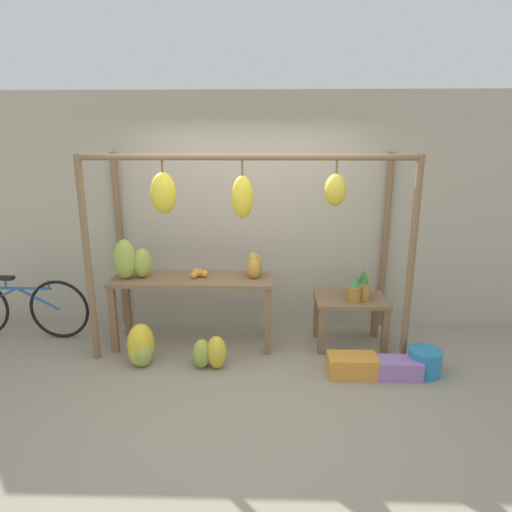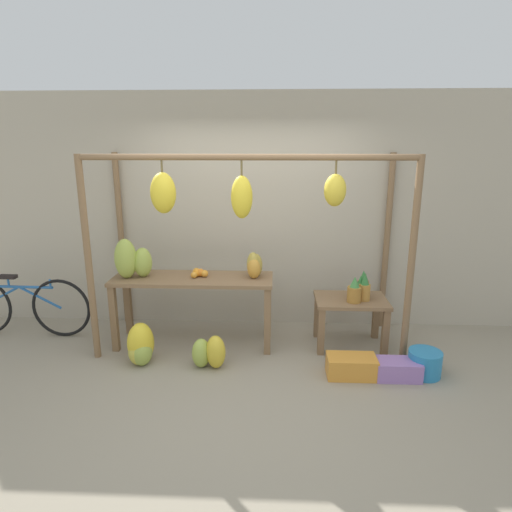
% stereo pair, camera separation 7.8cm
% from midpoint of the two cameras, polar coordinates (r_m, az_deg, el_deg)
% --- Properties ---
extents(ground_plane, '(20.00, 20.00, 0.00)m').
position_cam_midpoint_polar(ground_plane, '(4.17, -1.04, -17.14)').
color(ground_plane, gray).
extents(shop_wall_back, '(8.00, 0.08, 2.80)m').
position_cam_midpoint_polar(shop_wall_back, '(5.20, -0.02, 5.78)').
color(shop_wall_back, '#B2A893').
rests_on(shop_wall_back, ground_plane).
extents(stall_awning, '(3.29, 1.10, 2.12)m').
position_cam_midpoint_polar(stall_awning, '(4.34, -1.58, 5.45)').
color(stall_awning, brown).
rests_on(stall_awning, ground_plane).
extents(display_table_main, '(1.76, 0.56, 0.78)m').
position_cam_midpoint_polar(display_table_main, '(4.80, -7.92, -4.26)').
color(display_table_main, brown).
rests_on(display_table_main, ground_plane).
extents(display_table_side, '(0.78, 0.54, 0.56)m').
position_cam_midpoint_polar(display_table_side, '(4.88, 12.95, -6.93)').
color(display_table_side, brown).
rests_on(display_table_side, ground_plane).
extents(banana_pile_on_table, '(0.45, 0.33, 0.44)m').
position_cam_midpoint_polar(banana_pile_on_table, '(4.83, -15.77, -0.52)').
color(banana_pile_on_table, '#9EB247').
rests_on(banana_pile_on_table, display_table_main).
extents(orange_pile, '(0.19, 0.18, 0.09)m').
position_cam_midpoint_polar(orange_pile, '(4.76, -7.17, -2.26)').
color(orange_pile, orange).
rests_on(orange_pile, display_table_main).
extents(pineapple_cluster, '(0.26, 0.30, 0.31)m').
position_cam_midpoint_polar(pineapple_cluster, '(4.80, 14.14, -4.29)').
color(pineapple_cluster, '#A3702D').
rests_on(pineapple_cluster, display_table_side).
extents(banana_pile_ground_left, '(0.34, 0.37, 0.44)m').
position_cam_midpoint_polar(banana_pile_ground_left, '(4.64, -14.57, -11.56)').
color(banana_pile_ground_left, gold).
rests_on(banana_pile_ground_left, ground_plane).
extents(banana_pile_ground_right, '(0.41, 0.28, 0.35)m').
position_cam_midpoint_polar(banana_pile_ground_right, '(4.45, -5.72, -12.66)').
color(banana_pile_ground_right, gold).
rests_on(banana_pile_ground_right, ground_plane).
extents(fruit_crate_white, '(0.48, 0.26, 0.21)m').
position_cam_midpoint_polar(fruit_crate_white, '(4.41, 13.11, -14.14)').
color(fruit_crate_white, orange).
rests_on(fruit_crate_white, ground_plane).
extents(blue_bucket, '(0.32, 0.32, 0.25)m').
position_cam_midpoint_polar(blue_bucket, '(4.63, 22.02, -13.11)').
color(blue_bucket, teal).
rests_on(blue_bucket, ground_plane).
extents(parked_bicycle, '(1.66, 0.09, 0.74)m').
position_cam_midpoint_polar(parked_bicycle, '(5.73, -28.44, -5.86)').
color(parked_bicycle, black).
rests_on(parked_bicycle, ground_plane).
extents(papaya_pile, '(0.21, 0.25, 0.28)m').
position_cam_midpoint_polar(papaya_pile, '(4.68, 0.27, -1.34)').
color(papaya_pile, '#B2993D').
rests_on(papaya_pile, display_table_main).
extents(fruit_crate_purple, '(0.43, 0.24, 0.18)m').
position_cam_midpoint_polar(fruit_crate_purple, '(4.50, 18.82, -14.11)').
color(fruit_crate_purple, '#9970B7').
rests_on(fruit_crate_purple, ground_plane).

